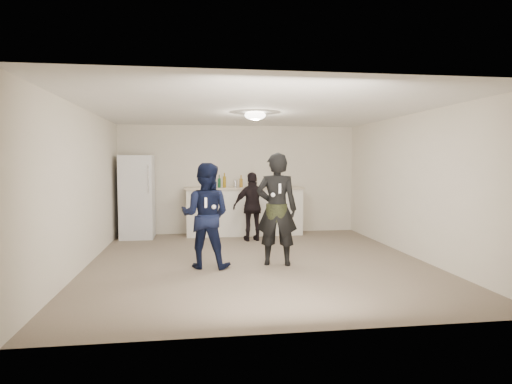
{
  "coord_description": "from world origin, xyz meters",
  "views": [
    {
      "loc": [
        -1.01,
        -6.95,
        1.65
      ],
      "look_at": [
        0.0,
        0.2,
        1.15
      ],
      "focal_mm": 30.0,
      "sensor_mm": 36.0,
      "label": 1
    }
  ],
  "objects": [
    {
      "name": "floor",
      "position": [
        0.0,
        0.0,
        0.0
      ],
      "size": [
        6.0,
        6.0,
        0.0
      ],
      "primitive_type": "plane",
      "color": "#6B5B4C",
      "rests_on": "ground"
    },
    {
      "name": "ceiling",
      "position": [
        0.0,
        0.0,
        2.5
      ],
      "size": [
        6.0,
        6.0,
        0.0
      ],
      "primitive_type": "plane",
      "rotation": [
        3.14,
        0.0,
        0.0
      ],
      "color": "silver",
      "rests_on": "wall_back"
    },
    {
      "name": "wall_back",
      "position": [
        0.0,
        3.0,
        1.25
      ],
      "size": [
        6.0,
        0.0,
        6.0
      ],
      "primitive_type": "plane",
      "rotation": [
        1.57,
        0.0,
        0.0
      ],
      "color": "beige",
      "rests_on": "floor"
    },
    {
      "name": "wall_front",
      "position": [
        0.0,
        -3.0,
        1.25
      ],
      "size": [
        6.0,
        0.0,
        6.0
      ],
      "primitive_type": "plane",
      "rotation": [
        -1.57,
        0.0,
        0.0
      ],
      "color": "beige",
      "rests_on": "floor"
    },
    {
      "name": "wall_left",
      "position": [
        -2.75,
        0.0,
        1.25
      ],
      "size": [
        0.0,
        6.0,
        6.0
      ],
      "primitive_type": "plane",
      "rotation": [
        1.57,
        0.0,
        1.57
      ],
      "color": "beige",
      "rests_on": "floor"
    },
    {
      "name": "wall_right",
      "position": [
        2.75,
        0.0,
        1.25
      ],
      "size": [
        0.0,
        6.0,
        6.0
      ],
      "primitive_type": "plane",
      "rotation": [
        1.57,
        0.0,
        -1.57
      ],
      "color": "beige",
      "rests_on": "floor"
    },
    {
      "name": "counter",
      "position": [
        0.08,
        2.67,
        0.53
      ],
      "size": [
        2.6,
        0.56,
        1.05
      ],
      "primitive_type": "cube",
      "color": "silver",
      "rests_on": "floor"
    },
    {
      "name": "counter_top",
      "position": [
        0.08,
        2.67,
        1.07
      ],
      "size": [
        2.68,
        0.64,
        0.04
      ],
      "primitive_type": "cube",
      "color": "beige",
      "rests_on": "counter"
    },
    {
      "name": "fridge",
      "position": [
        -2.28,
        2.6,
        0.9
      ],
      "size": [
        0.7,
        0.7,
        1.8
      ],
      "primitive_type": "cube",
      "color": "silver",
      "rests_on": "floor"
    },
    {
      "name": "fridge_handle",
      "position": [
        -2.0,
        2.23,
        1.3
      ],
      "size": [
        0.02,
        0.02,
        0.6
      ],
      "primitive_type": "cylinder",
      "color": "silver",
      "rests_on": "fridge"
    },
    {
      "name": "ceiling_dome",
      "position": [
        0.0,
        0.3,
        2.45
      ],
      "size": [
        0.36,
        0.36,
        0.16
      ],
      "primitive_type": "ellipsoid",
      "color": "white",
      "rests_on": "ceiling"
    },
    {
      "name": "shaker",
      "position": [
        -0.13,
        2.6,
        1.18
      ],
      "size": [
        0.08,
        0.08,
        0.17
      ],
      "primitive_type": "cylinder",
      "color": "#AEAEB2",
      "rests_on": "counter_top"
    },
    {
      "name": "man",
      "position": [
        -0.86,
        -0.26,
        0.82
      ],
      "size": [
        0.93,
        0.81,
        1.64
      ],
      "primitive_type": "imported",
      "rotation": [
        0.0,
        0.0,
        2.88
      ],
      "color": "#0E173C",
      "rests_on": "floor"
    },
    {
      "name": "woman",
      "position": [
        0.27,
        -0.25,
        0.9
      ],
      "size": [
        0.74,
        0.58,
        1.8
      ],
      "primitive_type": "imported",
      "rotation": [
        0.0,
        0.0,
        2.9
      ],
      "color": "black",
      "rests_on": "floor"
    },
    {
      "name": "camo_shorts",
      "position": [
        0.27,
        -0.25,
        0.85
      ],
      "size": [
        0.34,
        0.34,
        0.28
      ],
      "primitive_type": "cylinder",
      "color": "#2B3417",
      "rests_on": "woman"
    },
    {
      "name": "spectator",
      "position": [
        0.18,
        1.91,
        0.72
      ],
      "size": [
        0.88,
        0.44,
        1.44
      ],
      "primitive_type": "imported",
      "rotation": [
        0.0,
        0.0,
        3.25
      ],
      "color": "black",
      "rests_on": "floor"
    },
    {
      "name": "remote_man",
      "position": [
        -0.86,
        -0.54,
        1.05
      ],
      "size": [
        0.04,
        0.04,
        0.15
      ],
      "primitive_type": "cube",
      "color": "white",
      "rests_on": "man"
    },
    {
      "name": "nunchuk_man",
      "position": [
        -0.74,
        -0.51,
        0.98
      ],
      "size": [
        0.07,
        0.07,
        0.07
      ],
      "primitive_type": "sphere",
      "color": "white",
      "rests_on": "man"
    },
    {
      "name": "remote_woman",
      "position": [
        0.27,
        -0.5,
        1.25
      ],
      "size": [
        0.04,
        0.04,
        0.15
      ],
      "primitive_type": "cube",
      "color": "white",
      "rests_on": "woman"
    },
    {
      "name": "nunchuk_woman",
      "position": [
        0.17,
        -0.47,
        1.15
      ],
      "size": [
        0.07,
        0.07,
        0.07
      ],
      "primitive_type": "sphere",
      "color": "white",
      "rests_on": "woman"
    },
    {
      "name": "bottle_cluster",
      "position": [
        0.07,
        2.62,
        1.2
      ],
      "size": [
        1.44,
        0.33,
        0.27
      ],
      "color": "#164D1C",
      "rests_on": "counter_top"
    }
  ]
}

